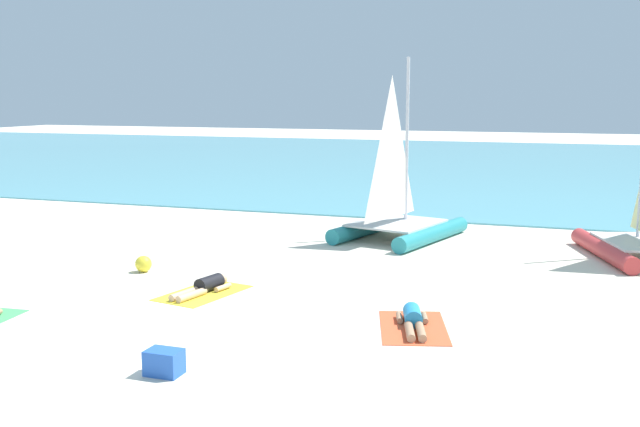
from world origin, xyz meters
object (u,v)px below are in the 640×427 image
object	(u,v)px
sunbather_middle	(205,286)
towel_right	(413,327)
cooler_box	(164,362)
towel_middle	(203,293)
sunbather_right	(413,319)
sailboat_teal	(398,213)
beach_ball	(143,264)

from	to	relation	value
sunbather_middle	towel_right	xyz separation A→B (m)	(4.41, -0.89, -0.13)
cooler_box	towel_middle	bearing A→B (deg)	110.93
sunbather_right	sailboat_teal	bearing A→B (deg)	89.13
sunbather_middle	sailboat_teal	bearing A→B (deg)	82.53
sailboat_teal	cooler_box	xyz separation A→B (m)	(-0.75, -10.92, -0.55)
towel_middle	sunbather_middle	world-z (taller)	sunbather_middle
beach_ball	towel_right	bearing A→B (deg)	-17.06
sailboat_teal	beach_ball	xyz separation A→B (m)	(-4.43, -5.63, -0.55)
sunbather_right	cooler_box	size ratio (longest dim) A/B	3.09
sunbather_middle	cooler_box	world-z (taller)	cooler_box
sailboat_teal	sunbather_right	world-z (taller)	sailboat_teal
towel_right	cooler_box	world-z (taller)	cooler_box
sunbather_right	beach_ball	size ratio (longest dim) A/B	4.21
sailboat_teal	towel_middle	xyz separation A→B (m)	(-2.32, -6.82, -0.72)
towel_middle	beach_ball	distance (m)	2.43
towel_right	sunbather_right	size ratio (longest dim) A/B	1.23
towel_right	sunbather_right	world-z (taller)	sunbather_right
towel_right	cooler_box	xyz separation A→B (m)	(-2.86, -3.28, 0.17)
sunbather_right	towel_right	bearing A→B (deg)	-90.00
beach_ball	sunbather_right	bearing A→B (deg)	-16.59
sunbather_middle	sunbather_right	distance (m)	4.47
sailboat_teal	cooler_box	distance (m)	10.96
sunbather_right	cooler_box	xyz separation A→B (m)	(-2.84, -3.34, 0.05)
towel_middle	sunbather_middle	xyz separation A→B (m)	(0.01, 0.07, 0.13)
sailboat_teal	cooler_box	size ratio (longest dim) A/B	9.81
sailboat_teal	sunbather_right	distance (m)	7.88
beach_ball	sunbather_middle	bearing A→B (deg)	-27.80
sunbather_right	sunbather_middle	bearing A→B (deg)	153.11
towel_middle	cooler_box	size ratio (longest dim) A/B	3.80
sunbather_middle	towel_right	distance (m)	4.50
towel_right	beach_ball	bearing A→B (deg)	162.94
towel_middle	towel_right	distance (m)	4.50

